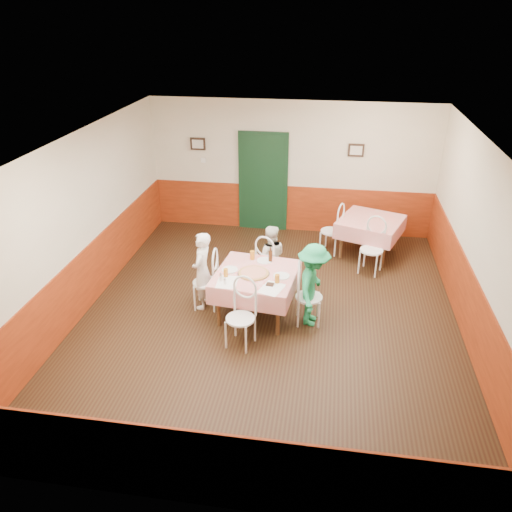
# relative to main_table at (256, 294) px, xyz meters

# --- Properties ---
(floor) EXTENTS (7.00, 7.00, 0.00)m
(floor) POSITION_rel_main_table_xyz_m (0.22, -0.01, -0.38)
(floor) COLOR black
(floor) RESTS_ON ground
(ceiling) EXTENTS (7.00, 7.00, 0.00)m
(ceiling) POSITION_rel_main_table_xyz_m (0.22, -0.01, 2.42)
(ceiling) COLOR white
(ceiling) RESTS_ON back_wall
(back_wall) EXTENTS (6.00, 0.10, 2.80)m
(back_wall) POSITION_rel_main_table_xyz_m (0.22, 3.49, 1.02)
(back_wall) COLOR beige
(back_wall) RESTS_ON ground
(front_wall) EXTENTS (6.00, 0.10, 2.80)m
(front_wall) POSITION_rel_main_table_xyz_m (0.22, -3.51, 1.02)
(front_wall) COLOR beige
(front_wall) RESTS_ON ground
(left_wall) EXTENTS (0.10, 7.00, 2.80)m
(left_wall) POSITION_rel_main_table_xyz_m (-2.78, -0.01, 1.02)
(left_wall) COLOR beige
(left_wall) RESTS_ON ground
(right_wall) EXTENTS (0.10, 7.00, 2.80)m
(right_wall) POSITION_rel_main_table_xyz_m (3.22, -0.01, 1.02)
(right_wall) COLOR beige
(right_wall) RESTS_ON ground
(wainscot_back) EXTENTS (6.00, 0.03, 1.00)m
(wainscot_back) POSITION_rel_main_table_xyz_m (0.22, 3.47, 0.12)
(wainscot_back) COLOR maroon
(wainscot_back) RESTS_ON ground
(wainscot_front) EXTENTS (6.00, 0.03, 1.00)m
(wainscot_front) POSITION_rel_main_table_xyz_m (0.22, -3.50, 0.12)
(wainscot_front) COLOR maroon
(wainscot_front) RESTS_ON ground
(wainscot_left) EXTENTS (0.03, 7.00, 1.00)m
(wainscot_left) POSITION_rel_main_table_xyz_m (-2.77, -0.01, 0.12)
(wainscot_left) COLOR maroon
(wainscot_left) RESTS_ON ground
(wainscot_right) EXTENTS (0.03, 7.00, 1.00)m
(wainscot_right) POSITION_rel_main_table_xyz_m (3.20, -0.01, 0.12)
(wainscot_right) COLOR maroon
(wainscot_right) RESTS_ON ground
(door) EXTENTS (0.96, 0.06, 2.10)m
(door) POSITION_rel_main_table_xyz_m (-0.38, 3.44, 0.68)
(door) COLOR black
(door) RESTS_ON ground
(picture_left) EXTENTS (0.32, 0.03, 0.26)m
(picture_left) POSITION_rel_main_table_xyz_m (-1.78, 3.44, 1.48)
(picture_left) COLOR black
(picture_left) RESTS_ON back_wall
(picture_right) EXTENTS (0.32, 0.03, 0.26)m
(picture_right) POSITION_rel_main_table_xyz_m (1.52, 3.44, 1.48)
(picture_right) COLOR black
(picture_right) RESTS_ON back_wall
(thermostat) EXTENTS (0.10, 0.03, 0.10)m
(thermostat) POSITION_rel_main_table_xyz_m (-1.68, 3.44, 1.12)
(thermostat) COLOR white
(thermostat) RESTS_ON back_wall
(main_table) EXTENTS (1.35, 1.35, 0.77)m
(main_table) POSITION_rel_main_table_xyz_m (0.00, 0.00, 0.00)
(main_table) COLOR red
(main_table) RESTS_ON ground
(second_table) EXTENTS (1.44, 1.44, 0.77)m
(second_table) POSITION_rel_main_table_xyz_m (1.88, 2.47, 0.00)
(second_table) COLOR red
(second_table) RESTS_ON ground
(chair_left) EXTENTS (0.43, 0.43, 0.90)m
(chair_left) POSITION_rel_main_table_xyz_m (-0.84, 0.10, 0.08)
(chair_left) COLOR white
(chair_left) RESTS_ON ground
(chair_right) EXTENTS (0.46, 0.46, 0.90)m
(chair_right) POSITION_rel_main_table_xyz_m (0.84, -0.10, 0.08)
(chair_right) COLOR white
(chair_right) RESTS_ON ground
(chair_far) EXTENTS (0.53, 0.53, 0.90)m
(chair_far) POSITION_rel_main_table_xyz_m (0.10, 0.84, 0.08)
(chair_far) COLOR white
(chair_far) RESTS_ON ground
(chair_near) EXTENTS (0.51, 0.51, 0.90)m
(chair_near) POSITION_rel_main_table_xyz_m (-0.10, -0.84, 0.08)
(chair_near) COLOR white
(chair_near) RESTS_ON ground
(chair_second_a) EXTENTS (0.54, 0.54, 0.90)m
(chair_second_a) POSITION_rel_main_table_xyz_m (1.13, 2.47, 0.08)
(chair_second_a) COLOR white
(chair_second_a) RESTS_ON ground
(chair_second_b) EXTENTS (0.54, 0.54, 0.90)m
(chair_second_b) POSITION_rel_main_table_xyz_m (1.88, 1.72, 0.08)
(chair_second_b) COLOR white
(chair_second_b) RESTS_ON ground
(pizza) EXTENTS (0.52, 0.52, 0.03)m
(pizza) POSITION_rel_main_table_xyz_m (-0.03, -0.04, 0.40)
(pizza) COLOR #B74723
(pizza) RESTS_ON main_table
(plate_left) EXTENTS (0.28, 0.28, 0.01)m
(plate_left) POSITION_rel_main_table_xyz_m (-0.42, 0.02, 0.39)
(plate_left) COLOR white
(plate_left) RESTS_ON main_table
(plate_right) EXTENTS (0.28, 0.28, 0.01)m
(plate_right) POSITION_rel_main_table_xyz_m (0.40, -0.06, 0.39)
(plate_right) COLOR white
(plate_right) RESTS_ON main_table
(plate_far) EXTENTS (0.28, 0.28, 0.01)m
(plate_far) POSITION_rel_main_table_xyz_m (0.07, 0.41, 0.39)
(plate_far) COLOR white
(plate_far) RESTS_ON main_table
(glass_a) EXTENTS (0.08, 0.08, 0.13)m
(glass_a) POSITION_rel_main_table_xyz_m (-0.44, -0.19, 0.45)
(glass_a) COLOR #BF7219
(glass_a) RESTS_ON main_table
(glass_b) EXTENTS (0.08, 0.08, 0.13)m
(glass_b) POSITION_rel_main_table_xyz_m (0.36, -0.26, 0.45)
(glass_b) COLOR #BF7219
(glass_b) RESTS_ON main_table
(glass_c) EXTENTS (0.09, 0.09, 0.14)m
(glass_c) POSITION_rel_main_table_xyz_m (-0.13, 0.44, 0.46)
(glass_c) COLOR #BF7219
(glass_c) RESTS_ON main_table
(beer_bottle) EXTENTS (0.07, 0.07, 0.23)m
(beer_bottle) POSITION_rel_main_table_xyz_m (0.17, 0.40, 0.50)
(beer_bottle) COLOR #381C0A
(beer_bottle) RESTS_ON main_table
(shaker_a) EXTENTS (0.04, 0.04, 0.09)m
(shaker_a) POSITION_rel_main_table_xyz_m (-0.48, -0.34, 0.43)
(shaker_a) COLOR silver
(shaker_a) RESTS_ON main_table
(shaker_b) EXTENTS (0.04, 0.04, 0.09)m
(shaker_b) POSITION_rel_main_table_xyz_m (-0.40, -0.43, 0.43)
(shaker_b) COLOR silver
(shaker_b) RESTS_ON main_table
(shaker_c) EXTENTS (0.04, 0.04, 0.09)m
(shaker_c) POSITION_rel_main_table_xyz_m (-0.50, -0.28, 0.43)
(shaker_c) COLOR #B23319
(shaker_c) RESTS_ON main_table
(menu_left) EXTENTS (0.31, 0.41, 0.00)m
(menu_left) POSITION_rel_main_table_xyz_m (-0.39, -0.36, 0.39)
(menu_left) COLOR white
(menu_left) RESTS_ON main_table
(menu_right) EXTENTS (0.41, 0.47, 0.00)m
(menu_right) POSITION_rel_main_table_xyz_m (0.30, -0.44, 0.39)
(menu_right) COLOR white
(menu_right) RESTS_ON main_table
(wallet) EXTENTS (0.12, 0.10, 0.02)m
(wallet) POSITION_rel_main_table_xyz_m (0.27, -0.35, 0.40)
(wallet) COLOR black
(wallet) RESTS_ON main_table
(diner_left) EXTENTS (0.36, 0.51, 1.32)m
(diner_left) POSITION_rel_main_table_xyz_m (-0.89, 0.10, 0.28)
(diner_left) COLOR gray
(diner_left) RESTS_ON ground
(diner_far) EXTENTS (0.63, 0.52, 1.17)m
(diner_far) POSITION_rel_main_table_xyz_m (0.10, 0.89, 0.21)
(diner_far) COLOR gray
(diner_far) RESTS_ON ground
(diner_right) EXTENTS (0.59, 0.92, 1.35)m
(diner_right) POSITION_rel_main_table_xyz_m (0.89, -0.10, 0.30)
(diner_right) COLOR gray
(diner_right) RESTS_ON ground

